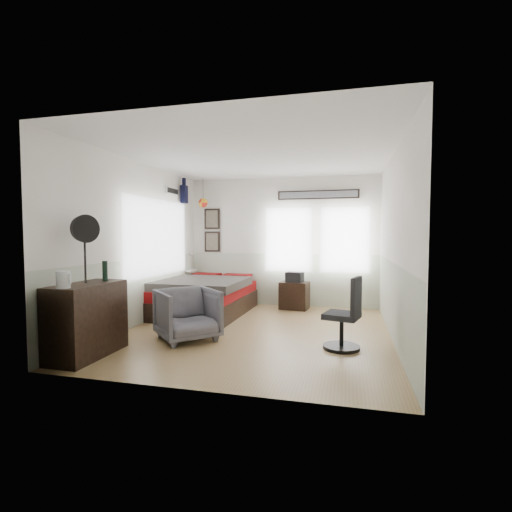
% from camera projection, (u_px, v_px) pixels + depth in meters
% --- Properties ---
extents(ground_plane, '(4.00, 4.50, 0.01)m').
position_uv_depth(ground_plane, '(256.00, 332.00, 5.73)').
color(ground_plane, '#9D7E4E').
extents(room_shell, '(4.02, 4.52, 2.71)m').
position_uv_depth(room_shell, '(254.00, 228.00, 5.84)').
color(room_shell, beige).
rests_on(room_shell, ground_plane).
extents(wall_decor, '(3.55, 1.32, 1.44)m').
position_uv_depth(wall_decor, '(228.00, 206.00, 7.78)').
color(wall_decor, black).
rests_on(wall_decor, room_shell).
extents(bed, '(1.56, 2.13, 0.67)m').
position_uv_depth(bed, '(206.00, 296.00, 7.08)').
color(bed, black).
rests_on(bed, ground_plane).
extents(dresser, '(0.48, 1.00, 0.90)m').
position_uv_depth(dresser, '(87.00, 320.00, 4.55)').
color(dresser, black).
rests_on(dresser, ground_plane).
extents(armchair, '(1.12, 1.12, 0.73)m').
position_uv_depth(armchair, '(188.00, 314.00, 5.27)').
color(armchair, slate).
rests_on(armchair, ground_plane).
extents(nightstand, '(0.60, 0.50, 0.55)m').
position_uv_depth(nightstand, '(295.00, 295.00, 7.50)').
color(nightstand, black).
rests_on(nightstand, ground_plane).
extents(task_chair, '(0.52, 0.52, 0.96)m').
position_uv_depth(task_chair, '(346.00, 320.00, 4.81)').
color(task_chair, black).
rests_on(task_chair, ground_plane).
extents(kettle, '(0.17, 0.15, 0.19)m').
position_uv_depth(kettle, '(63.00, 280.00, 4.12)').
color(kettle, silver).
rests_on(kettle, dresser).
extents(bottle, '(0.07, 0.07, 0.26)m').
position_uv_depth(bottle, '(105.00, 271.00, 4.75)').
color(bottle, black).
rests_on(bottle, dresser).
extents(stand_fan, '(0.22, 0.32, 0.84)m').
position_uv_depth(stand_fan, '(85.00, 230.00, 4.54)').
color(stand_fan, black).
rests_on(stand_fan, dresser).
extents(black_bag, '(0.38, 0.30, 0.20)m').
position_uv_depth(black_bag, '(295.00, 277.00, 7.48)').
color(black_bag, black).
rests_on(black_bag, nightstand).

